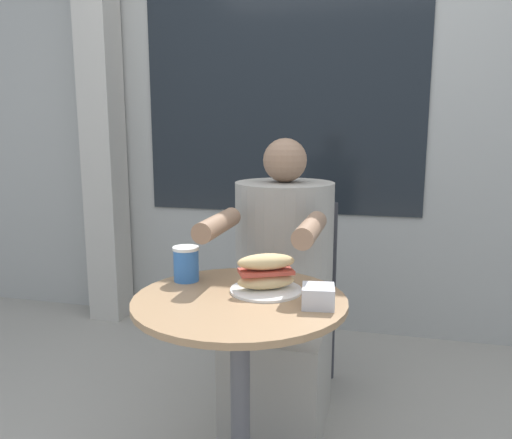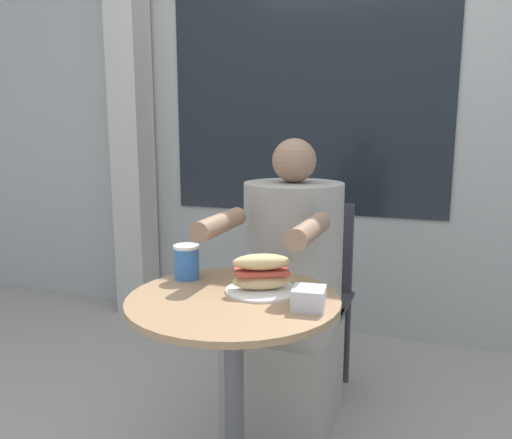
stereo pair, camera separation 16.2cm
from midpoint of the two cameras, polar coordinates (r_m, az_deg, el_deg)
storefront_wall at (r=2.97m, az=5.14°, el=14.00°), size 8.00×0.09×2.80m
lattice_pillar at (r=3.27m, az=-18.52°, el=9.67°), size 0.20×0.20×2.40m
cafe_table at (r=1.57m, az=-4.91°, el=-15.77°), size 0.64×0.64×0.72m
diner_chair at (r=2.35m, az=2.68°, el=-6.66°), size 0.38×0.38×0.87m
seated_diner at (r=2.03m, az=0.62°, el=-9.96°), size 0.39×0.71×1.17m
sandwich_on_plate at (r=1.53m, az=-1.90°, el=-6.45°), size 0.22×0.22×0.12m
drink_cup at (r=1.66m, az=-10.79°, el=-5.01°), size 0.09×0.09×0.11m
napkin_box at (r=1.41m, az=3.83°, el=-8.80°), size 0.10×0.10×0.06m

